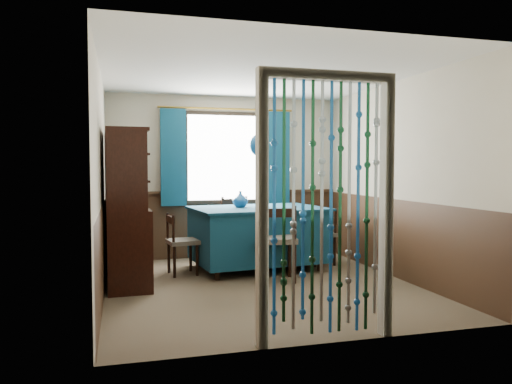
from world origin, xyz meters
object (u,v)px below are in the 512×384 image
object	(u,v)px
pendant_lamp	(258,145)
bowl_shelf	(131,178)
chair_near	(277,241)
vase_table	(240,200)
vase_sideboard	(130,197)
sideboard	(126,231)
chair_far	(239,227)
chair_right	(322,234)
chair_left	(181,242)
dining_table	(258,234)

from	to	relation	value
pendant_lamp	bowl_shelf	world-z (taller)	pendant_lamp
chair_near	vase_table	distance (m)	1.01
bowl_shelf	vase_sideboard	distance (m)	0.61
chair_near	sideboard	size ratio (longest dim) A/B	0.51
chair_near	chair_far	size ratio (longest dim) A/B	0.99
chair_right	pendant_lamp	world-z (taller)	pendant_lamp
vase_table	chair_left	bearing A→B (deg)	-168.47
chair_left	bowl_shelf	world-z (taller)	bowl_shelf
vase_sideboard	dining_table	bearing A→B (deg)	-0.10
chair_right	vase_table	bearing A→B (deg)	86.81
chair_right	chair_near	bearing A→B (deg)	128.96
chair_far	vase_table	size ratio (longest dim) A/B	4.68
dining_table	chair_left	size ratio (longest dim) A/B	2.35
dining_table	bowl_shelf	size ratio (longest dim) A/B	9.72
dining_table	chair_left	xyz separation A→B (m)	(-1.07, -0.08, -0.06)
chair_far	sideboard	bearing A→B (deg)	23.33
chair_near	pendant_lamp	world-z (taller)	pendant_lamp
sideboard	vase_sideboard	xyz separation A→B (m)	(0.06, 0.34, 0.39)
chair_left	vase_table	world-z (taller)	vase_table
dining_table	vase_table	bearing A→B (deg)	152.53
chair_right	bowl_shelf	bearing A→B (deg)	100.51
chair_near	chair_left	distance (m)	1.30
chair_near	chair_right	bearing A→B (deg)	51.50
chair_right	pendant_lamp	xyz separation A→B (m)	(-0.99, -0.08, 1.27)
dining_table	chair_near	bearing A→B (deg)	-94.12
bowl_shelf	sideboard	bearing A→B (deg)	105.95
chair_near	bowl_shelf	xyz separation A→B (m)	(-1.73, 0.22, 0.78)
chair_near	pendant_lamp	xyz separation A→B (m)	(-0.03, 0.77, 1.21)
bowl_shelf	vase_sideboard	xyz separation A→B (m)	(0.00, 0.56, -0.26)
dining_table	chair_far	xyz separation A→B (m)	(-0.11, 0.71, 0.02)
chair_right	pendant_lamp	distance (m)	1.61
pendant_lamp	chair_far	bearing A→B (deg)	98.61
sideboard	pendant_lamp	xyz separation A→B (m)	(1.77, 0.34, 1.08)
sideboard	pendant_lamp	distance (m)	2.10
chair_far	bowl_shelf	bearing A→B (deg)	29.26
chair_right	pendant_lamp	bearing A→B (deg)	91.84
sideboard	chair_far	bearing A→B (deg)	30.10
vase_sideboard	vase_table	bearing A→B (deg)	3.32
chair_far	chair_near	bearing A→B (deg)	86.23
dining_table	vase_sideboard	size ratio (longest dim) A/B	9.23
chair_left	chair_near	bearing A→B (deg)	50.26
vase_table	dining_table	bearing A→B (deg)	-21.30
chair_far	vase_sideboard	xyz separation A→B (m)	(-1.60, -0.70, 0.52)
chair_far	chair_right	xyz separation A→B (m)	(1.09, -0.63, -0.07)
chair_near	chair_left	size ratio (longest dim) A/B	1.18
dining_table	vase_sideboard	world-z (taller)	vase_sideboard
sideboard	pendant_lamp	size ratio (longest dim) A/B	1.97
vase_table	bowl_shelf	distance (m)	1.65
chair_far	bowl_shelf	world-z (taller)	bowl_shelf
chair_right	vase_table	xyz separation A→B (m)	(-1.21, 0.01, 0.52)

